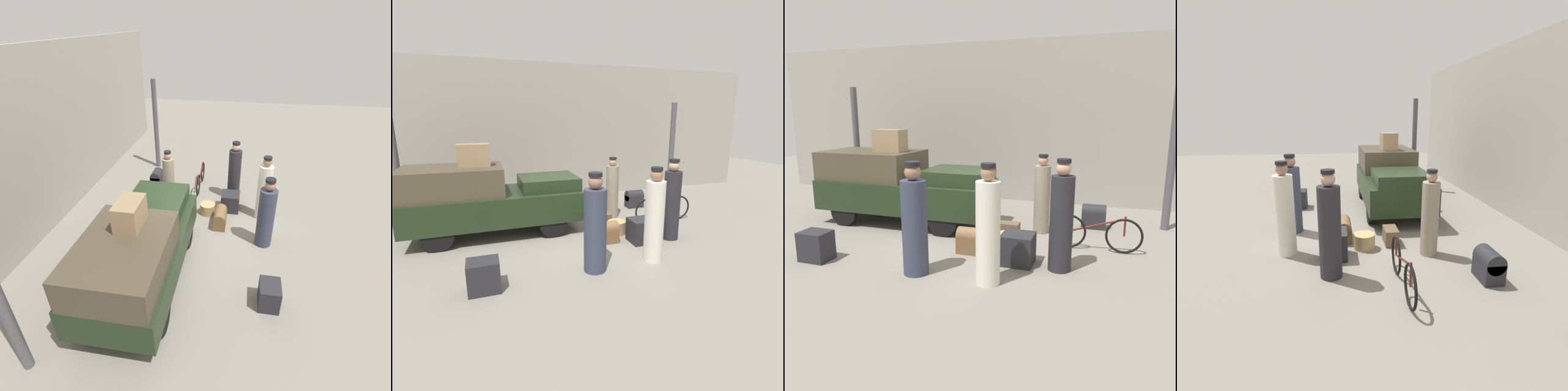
{
  "view_description": "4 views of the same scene",
  "coord_description": "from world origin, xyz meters",
  "views": [
    {
      "loc": [
        -6.59,
        -0.93,
        4.94
      ],
      "look_at": [
        0.2,
        0.2,
        0.95
      ],
      "focal_mm": 28.0,
      "sensor_mm": 36.0,
      "label": 1
    },
    {
      "loc": [
        -2.1,
        -6.41,
        2.72
      ],
      "look_at": [
        0.2,
        0.2,
        0.95
      ],
      "focal_mm": 28.0,
      "sensor_mm": 36.0,
      "label": 2
    },
    {
      "loc": [
        2.55,
        -6.77,
        2.59
      ],
      "look_at": [
        0.2,
        0.2,
        0.95
      ],
      "focal_mm": 35.0,
      "sensor_mm": 36.0,
      "label": 3
    },
    {
      "loc": [
        6.66,
        -0.61,
        2.69
      ],
      "look_at": [
        0.2,
        0.2,
        0.95
      ],
      "focal_mm": 28.0,
      "sensor_mm": 36.0,
      "label": 4
    }
  ],
  "objects": [
    {
      "name": "conductor_in_dark_uniform",
      "position": [
        1.9,
        -0.72,
        0.85
      ],
      "size": [
        0.38,
        0.38,
        1.86
      ],
      "color": "#232328",
      "rests_on": "ground"
    },
    {
      "name": "trunk_on_truck_roof",
      "position": [
        -2.27,
        0.99,
        1.91
      ],
      "size": [
        0.69,
        0.44,
        0.5
      ],
      "color": "#937A56",
      "rests_on": "truck"
    },
    {
      "name": "trunk_wicker_pale",
      "position": [
        2.34,
        1.89,
        0.27
      ],
      "size": [
        0.52,
        0.34,
        0.54
      ],
      "color": "#232328",
      "rests_on": "ground"
    },
    {
      "name": "truck",
      "position": [
        -2.04,
        0.99,
        0.9
      ],
      "size": [
        3.97,
        1.66,
        1.66
      ],
      "color": "black",
      "rests_on": "ground"
    },
    {
      "name": "canopy_pillar_left",
      "position": [
        -4.14,
        2.26,
        1.61
      ],
      "size": [
        0.17,
        0.17,
        3.21
      ],
      "color": "#4C4C51",
      "rests_on": "ground"
    },
    {
      "name": "porter_with_bicycle",
      "position": [
        -0.29,
        -1.61,
        0.84
      ],
      "size": [
        0.41,
        0.41,
        1.83
      ],
      "color": "#33384C",
      "rests_on": "ground"
    },
    {
      "name": "porter_carrying_trunk",
      "position": [
        0.93,
        -1.59,
        0.86
      ],
      "size": [
        0.37,
        0.37,
        1.86
      ],
      "color": "silver",
      "rests_on": "ground"
    },
    {
      "name": "wicker_basket",
      "position": [
        0.85,
        -0.05,
        0.16
      ],
      "size": [
        0.43,
        0.43,
        0.31
      ],
      "color": "tan",
      "rests_on": "ground"
    },
    {
      "name": "trunk_barrel_dark",
      "position": [
        0.33,
        -0.46,
        0.24
      ],
      "size": [
        0.67,
        0.33,
        0.48
      ],
      "color": "brown",
      "rests_on": "ground"
    },
    {
      "name": "station_building_facade",
      "position": [
        0.0,
        4.08,
        2.25
      ],
      "size": [
        16.0,
        0.15,
        4.5
      ],
      "color": "gray",
      "rests_on": "ground"
    },
    {
      "name": "porter_lifting_near_truck",
      "position": [
        1.27,
        1.19,
        0.78
      ],
      "size": [
        0.34,
        0.34,
        1.7
      ],
      "color": "gray",
      "rests_on": "ground"
    },
    {
      "name": "suitcase_black_upright",
      "position": [
        0.68,
        0.53,
        0.17
      ],
      "size": [
        0.5,
        0.28,
        0.34
      ],
      "color": "brown",
      "rests_on": "ground"
    },
    {
      "name": "trunk_umber_medium",
      "position": [
        -2.23,
        -1.67,
        0.26
      ],
      "size": [
        0.51,
        0.41,
        0.53
      ],
      "color": "#232328",
      "rests_on": "ground"
    },
    {
      "name": "ground_plane",
      "position": [
        0.0,
        0.0,
        0.0
      ],
      "size": [
        30.0,
        30.0,
        0.0
      ],
      "primitive_type": "plane",
      "color": "gray"
    },
    {
      "name": "bicycle",
      "position": [
        2.43,
        0.4,
        0.34
      ],
      "size": [
        1.67,
        0.04,
        0.71
      ],
      "color": "black",
      "rests_on": "ground"
    },
    {
      "name": "canopy_pillar_right",
      "position": [
        3.85,
        2.26,
        1.61
      ],
      "size": [
        0.17,
        0.17,
        3.21
      ],
      "color": "#4C4C51",
      "rests_on": "ground"
    },
    {
      "name": "trunk_large_brown",
      "position": [
        1.18,
        -0.68,
        0.27
      ],
      "size": [
        0.55,
        0.52,
        0.53
      ],
      "color": "#232328",
      "rests_on": "ground"
    }
  ]
}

